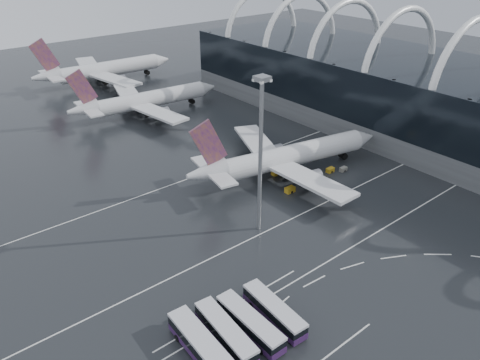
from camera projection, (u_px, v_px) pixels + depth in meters
ground at (332, 249)px, 86.74m from camera, size 420.00×420.00×0.00m
terminal at (428, 99)px, 129.42m from camera, size 42.00×160.00×34.90m
lane_marking_near at (340, 254)px, 85.37m from camera, size 120.00×0.25×0.01m
lane_marking_mid at (287, 221)px, 94.90m from camera, size 120.00×0.25×0.01m
lane_marking_far at (206, 172)px, 113.96m from camera, size 120.00×0.25×0.01m
bus_bay_line_north at (231, 308)px, 73.34m from camera, size 28.00×0.25×0.01m
airliner_main at (285, 158)px, 111.09m from camera, size 52.00×44.93×17.68m
airliner_gate_b at (145, 101)px, 147.87m from camera, size 50.13×44.93×17.40m
airliner_gate_c at (103, 70)px, 177.82m from camera, size 54.18×50.02×19.32m
bus_row_near_a at (202, 346)px, 64.20m from camera, size 3.91×13.92×3.39m
bus_row_near_b at (226, 333)px, 66.56m from camera, size 3.94×12.91×3.13m
bus_row_near_c at (250, 323)px, 68.12m from camera, size 3.18×12.76×3.13m
bus_row_near_d at (274, 311)px, 70.45m from camera, size 3.61×12.44×3.02m
floodlight_mast at (261, 139)px, 83.46m from camera, size 2.36×2.36×30.73m
gse_cart_belly_a at (330, 170)px, 113.86m from camera, size 2.02×1.20×1.10m
gse_cart_belly_b at (313, 155)px, 121.42m from camera, size 2.13×1.26×1.16m
gse_cart_belly_c at (290, 190)px, 105.14m from camera, size 2.30×1.36×1.26m
gse_cart_belly_d at (343, 169)px, 114.35m from camera, size 1.88×1.11×1.03m
gse_cart_belly_e at (277, 172)px, 112.71m from camera, size 2.38×1.41×1.30m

